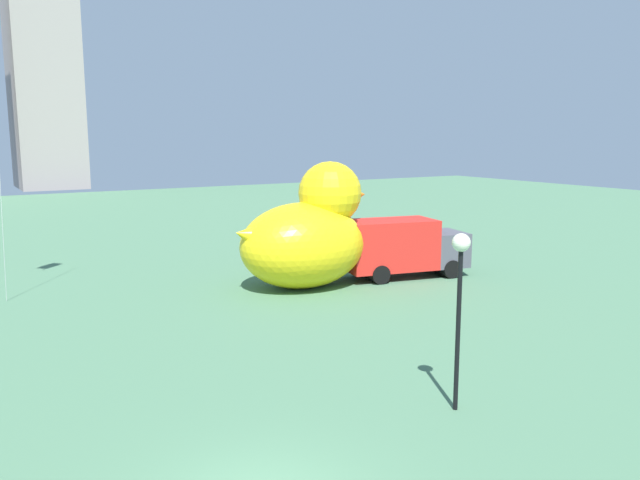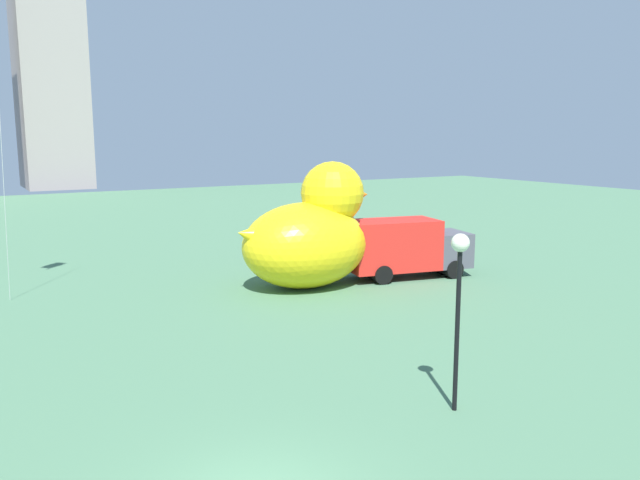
% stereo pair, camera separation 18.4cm
% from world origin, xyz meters
% --- Properties ---
extents(giant_inflatable_duck, '(6.89, 4.42, 5.71)m').
position_xyz_m(giant_inflatable_duck, '(9.53, 14.77, 2.43)').
color(giant_inflatable_duck, yellow).
rests_on(giant_inflatable_duck, ground).
extents(lamppost, '(0.46, 0.46, 4.56)m').
position_xyz_m(lamppost, '(6.15, 1.30, 3.46)').
color(lamppost, black).
rests_on(lamppost, ground).
extents(box_truck, '(6.42, 3.47, 2.85)m').
position_xyz_m(box_truck, '(14.48, 14.13, 1.45)').
color(box_truck, red).
rests_on(box_truck, ground).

